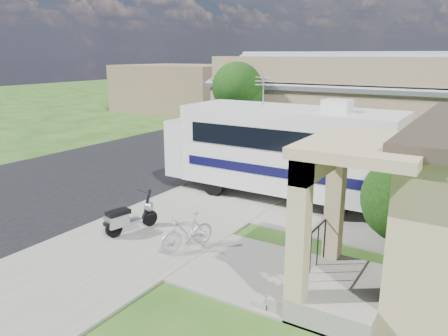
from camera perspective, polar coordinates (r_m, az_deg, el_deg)
The scene contains 18 objects.
ground at distance 12.44m, azimuth -4.17°, elevation -8.60°, with size 120.00×120.00×0.00m, color #193A0F.
street_slab at distance 24.43m, azimuth -4.68°, elevation 3.05°, with size 9.00×80.00×0.02m, color black.
sidewalk_slab at distance 21.29m, azimuth 9.55°, elevation 1.21°, with size 4.00×80.00×0.06m, color slate.
driveway_slab at distance 15.48m, azimuth 10.27°, elevation -3.97°, with size 7.00×6.00×0.05m, color slate.
walk_slab at distance 10.27m, azimuth 6.48°, elevation -13.81°, with size 4.00×3.00×0.05m, color slate.
warehouse at distance 24.33m, azimuth 15.57°, elevation 7.24°, with size 12.50×8.40×5.04m.
distant_bldg_far at distance 39.35m, azimuth -5.53°, elevation 10.35°, with size 10.00×8.00×4.00m, color brown.
distant_bldg_near at distance 48.50m, azimuth 5.18°, elevation 10.69°, with size 8.00×7.00×3.20m, color #7F6C4F.
street_tree_a at distance 21.12m, azimuth 2.04°, elevation 10.14°, with size 2.44×2.40×4.58m.
street_tree_b at distance 30.18m, azimuth 11.74°, elevation 11.48°, with size 2.44×2.40×4.73m.
street_tree_c at distance 38.75m, azimuth 16.46°, elevation 11.41°, with size 2.44×2.40×4.42m.
motorhome at distance 15.14m, azimuth 7.45°, elevation 2.62°, with size 8.10×2.67×4.15m.
shrub at distance 11.67m, azimuth 23.30°, elevation -3.31°, with size 2.46×2.35×3.02m.
scooter at distance 12.51m, azimuth -12.40°, elevation -6.36°, with size 0.75×1.66×1.10m.
bicycle at distance 11.28m, azimuth -4.80°, elevation -8.60°, with size 0.43×1.54×0.92m, color #B0B1B8.
pickup_truck at distance 25.46m, azimuth 1.98°, elevation 5.47°, with size 2.81×6.09×1.69m, color silver.
van at distance 31.80m, azimuth 7.04°, elevation 7.24°, with size 2.42×5.96×1.73m, color silver.
garden_hose at distance 10.73m, azimuth 11.62°, elevation -12.38°, with size 0.36×0.36×0.16m, color #166E1D.
Camera 1 is at (6.78, -9.21, 4.91)m, focal length 35.00 mm.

